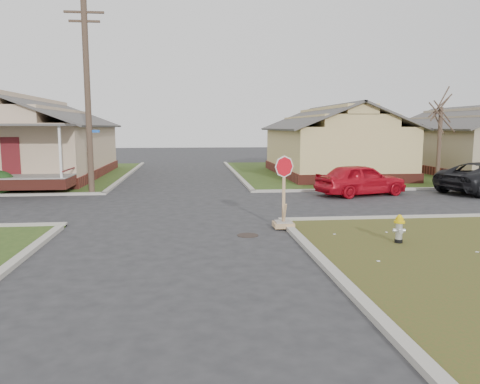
{
  "coord_description": "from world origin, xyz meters",
  "views": [
    {
      "loc": [
        0.53,
        -13.99,
        3.2
      ],
      "look_at": [
        2.13,
        1.0,
        1.1
      ],
      "focal_mm": 35.0,
      "sensor_mm": 36.0,
      "label": 1
    }
  ],
  "objects": [
    {
      "name": "red_sedan",
      "position": [
        8.52,
        7.18,
        0.74
      ],
      "size": [
        4.68,
        2.87,
        1.49
      ],
      "primitive_type": "imported",
      "rotation": [
        0.0,
        0.0,
        1.85
      ],
      "color": "red",
      "rests_on": "ground"
    },
    {
      "name": "ground",
      "position": [
        0.0,
        0.0,
        0.0
      ],
      "size": [
        120.0,
        120.0,
        0.0
      ],
      "primitive_type": "plane",
      "color": "#28282A",
      "rests_on": "ground"
    },
    {
      "name": "stop_sign",
      "position": [
        3.44,
        0.32,
        0.54
      ],
      "size": [
        0.64,
        0.63,
        2.27
      ],
      "rotation": [
        0.0,
        0.0,
        -0.0
      ],
      "color": "tan",
      "rests_on": "ground"
    },
    {
      "name": "manhole",
      "position": [
        2.2,
        -0.5,
        0.01
      ],
      "size": [
        0.64,
        0.64,
        0.01
      ],
      "primitive_type": "cylinder",
      "color": "black",
      "rests_on": "ground"
    },
    {
      "name": "corner_house",
      "position": [
        -10.0,
        16.68,
        2.28
      ],
      "size": [
        10.1,
        15.5,
        5.3
      ],
      "color": "maroon",
      "rests_on": "ground"
    },
    {
      "name": "curbs",
      "position": [
        0.0,
        5.0,
        0.0
      ],
      "size": [
        80.0,
        40.0,
        0.12
      ],
      "primitive_type": null,
      "color": "#AAA59A",
      "rests_on": "ground"
    },
    {
      "name": "tree_mid_right",
      "position": [
        14.0,
        10.2,
        2.15
      ],
      "size": [
        0.22,
        0.22,
        4.2
      ],
      "primitive_type": "cylinder",
      "color": "#423026",
      "rests_on": "verge_far_right"
    },
    {
      "name": "side_house_yellow",
      "position": [
        10.0,
        16.5,
        2.19
      ],
      "size": [
        7.6,
        11.6,
        4.7
      ],
      "color": "maroon",
      "rests_on": "ground"
    },
    {
      "name": "fire_hydrant",
      "position": [
        6.19,
        -2.0,
        0.48
      ],
      "size": [
        0.29,
        0.29,
        0.78
      ],
      "rotation": [
        0.0,
        0.0,
        -0.2
      ],
      "color": "black",
      "rests_on": "ground"
    },
    {
      "name": "side_house_tan",
      "position": [
        20.0,
        16.5,
        2.19
      ],
      "size": [
        7.6,
        11.6,
        4.7
      ],
      "color": "maroon",
      "rests_on": "ground"
    },
    {
      "name": "utility_pole",
      "position": [
        -4.2,
        8.9,
        4.66
      ],
      "size": [
        1.8,
        0.28,
        9.0
      ],
      "color": "#423026",
      "rests_on": "ground"
    }
  ]
}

